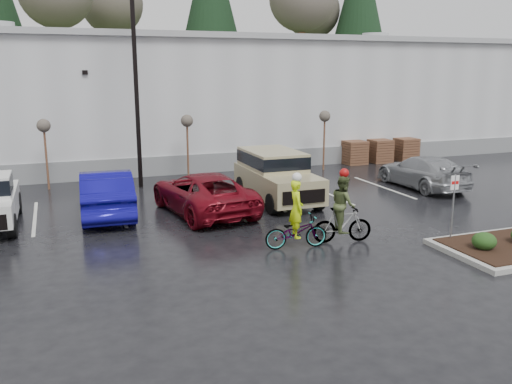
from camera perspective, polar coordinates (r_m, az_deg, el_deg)
name	(u,v)px	position (r m, az deg, el deg)	size (l,w,h in m)	color
ground	(347,260)	(15.87, 9.56, -7.06)	(120.00, 120.00, 0.00)	black
warehouse	(177,96)	(35.71, -8.35, 9.95)	(60.50, 15.50, 7.20)	silver
wooded_ridge	(129,92)	(58.41, -13.27, 10.17)	(80.00, 25.00, 6.00)	#263E1A
lamppost	(135,61)	(25.12, -12.62, 13.28)	(0.50, 1.00, 9.22)	black
sapling_west	(44,129)	(25.99, -21.42, 6.15)	(0.60, 0.60, 3.20)	#4D2C1E
sapling_mid	(187,124)	(26.70, -7.27, 7.08)	(0.60, 0.60, 3.20)	#4D2C1E
sapling_east	(325,119)	(29.34, 7.24, 7.59)	(0.60, 0.60, 3.20)	#4D2C1E
pallet_stack_a	(354,152)	(31.67, 10.31, 4.12)	(1.20, 1.20, 1.35)	#4D2C1E
pallet_stack_b	(380,151)	(32.57, 12.89, 4.24)	(1.20, 1.20, 1.35)	#4D2C1E
pallet_stack_c	(406,149)	(33.59, 15.47, 4.35)	(1.20, 1.20, 1.35)	#4D2C1E
shrub_a	(484,241)	(17.32, 22.89, -4.78)	(0.70, 0.70, 0.52)	#133814
fire_lane_sign	(453,200)	(17.79, 20.07, -0.78)	(0.30, 0.05, 2.20)	gray
car_blue	(106,193)	(20.85, -15.48, -0.09)	(1.82, 5.22, 1.72)	#0F0B7F
car_red	(203,193)	(20.58, -5.61, -0.08)	(2.58, 5.60, 1.56)	maroon
suv_tan	(278,177)	(22.20, 2.28, 1.59)	(2.20, 5.10, 2.06)	tan
car_far_silver	(422,172)	(26.05, 17.12, 2.06)	(2.08, 5.12, 1.48)	#9FA2A6
cyclist_hivis	(296,225)	(16.50, 4.24, -3.49)	(2.01, 0.91, 2.35)	#3F3F44
cyclist_olive	(343,216)	(17.18, 9.11, -2.49)	(1.89, 0.95, 2.37)	#3F3F44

